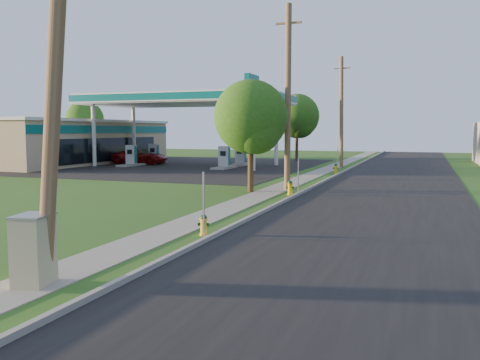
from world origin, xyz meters
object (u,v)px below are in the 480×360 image
(fuel_pump_nw, at_px, (131,158))
(utility_cabinet, at_px, (34,250))
(tree_verge, at_px, (252,120))
(tree_lot, at_px, (298,118))
(utility_pole_far, at_px, (341,112))
(hydrant_near, at_px, (204,225))
(hydrant_far, at_px, (336,168))
(utility_pole_near, at_px, (55,50))
(hydrant_mid, at_px, (290,188))
(car_red, at_px, (140,157))
(tree_back, at_px, (85,121))
(fuel_pump_se, at_px, (241,158))
(fuel_pump_sw, at_px, (154,156))
(utility_pole_mid, at_px, (288,97))
(price_pylon, at_px, (252,96))
(fuel_pump_ne, at_px, (224,160))

(fuel_pump_nw, xyz_separation_m, utility_cabinet, (17.34, -31.21, 0.03))
(tree_verge, distance_m, tree_lot, 27.51)
(utility_pole_far, xyz_separation_m, tree_lot, (-5.75, 7.79, -0.28))
(hydrant_near, xyz_separation_m, hydrant_far, (0.02, 23.92, 0.04))
(utility_pole_near, distance_m, hydrant_mid, 16.65)
(utility_pole_far, distance_m, hydrant_near, 30.70)
(utility_pole_near, height_order, hydrant_near, utility_pole_near)
(utility_cabinet, relative_size, car_red, 0.29)
(utility_cabinet, bearing_deg, tree_back, 125.87)
(hydrant_near, bearing_deg, utility_cabinet, -101.64)
(fuel_pump_se, xyz_separation_m, hydrant_far, (9.57, -5.45, -0.35))
(fuel_pump_sw, distance_m, hydrant_mid, 26.54)
(hydrant_near, distance_m, utility_cabinet, 5.98)
(tree_back, xyz_separation_m, hydrant_far, (31.95, -12.72, -3.96))
(tree_lot, distance_m, hydrant_mid, 28.79)
(hydrant_near, bearing_deg, utility_pole_far, 91.22)
(tree_back, height_order, car_red, tree_back)
(tree_lot, relative_size, hydrant_near, 10.18)
(fuel_pump_sw, bearing_deg, hydrant_mid, -45.60)
(utility_pole_mid, xyz_separation_m, hydrant_mid, (0.67, -1.96, -4.58))
(utility_cabinet, bearing_deg, utility_pole_near, 20.32)
(utility_pole_far, relative_size, tree_verge, 1.63)
(fuel_pump_se, height_order, tree_lot, tree_lot)
(price_pylon, height_order, tree_back, price_pylon)
(tree_verge, height_order, tree_back, tree_back)
(fuel_pump_se, bearing_deg, utility_pole_far, 6.41)
(fuel_pump_sw, bearing_deg, utility_cabinet, -63.77)
(hydrant_mid, height_order, utility_cabinet, utility_cabinet)
(hydrant_far, bearing_deg, tree_lot, 114.26)
(fuel_pump_nw, distance_m, hydrant_mid, 23.85)
(fuel_pump_nw, xyz_separation_m, price_pylon, (14.00, -7.50, 4.71))
(fuel_pump_sw, bearing_deg, utility_pole_near, -62.91)
(hydrant_far, bearing_deg, hydrant_mid, -90.01)
(tree_back, height_order, utility_cabinet, tree_back)
(hydrant_mid, xyz_separation_m, hydrant_far, (0.00, 13.51, 0.00))
(utility_pole_mid, relative_size, hydrant_mid, 12.83)
(utility_pole_near, relative_size, hydrant_far, 12.33)
(utility_pole_near, bearing_deg, utility_pole_far, 90.00)
(hydrant_near, bearing_deg, fuel_pump_ne, 110.62)
(utility_pole_near, xyz_separation_m, hydrant_far, (0.67, 29.55, -4.43))
(fuel_pump_ne, relative_size, tree_back, 0.47)
(hydrant_near, bearing_deg, fuel_pump_nw, 126.17)
(tree_lot, height_order, hydrant_far, tree_lot)
(tree_back, bearing_deg, hydrant_mid, -39.40)
(utility_pole_far, distance_m, hydrant_mid, 20.46)
(fuel_pump_ne, bearing_deg, utility_cabinet, -75.03)
(fuel_pump_sw, distance_m, tree_verge, 24.80)
(fuel_pump_sw, bearing_deg, tree_back, 151.46)
(hydrant_far, bearing_deg, tree_verge, -99.66)
(fuel_pump_nw, xyz_separation_m, tree_verge, (16.37, -14.38, 3.04))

